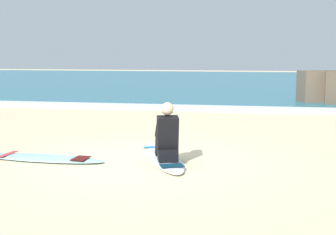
% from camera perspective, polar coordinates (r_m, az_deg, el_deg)
% --- Properties ---
extents(ground_plane, '(80.00, 80.00, 0.00)m').
position_cam_1_polar(ground_plane, '(7.80, -2.94, -5.45)').
color(ground_plane, beige).
extents(sea, '(80.00, 28.00, 0.10)m').
position_cam_1_polar(sea, '(28.37, 7.05, 4.40)').
color(sea, teal).
rests_on(sea, ground).
extents(breaking_foam, '(80.00, 0.90, 0.11)m').
position_cam_1_polar(breaking_foam, '(14.77, 3.63, 1.16)').
color(breaking_foam, white).
rests_on(breaking_foam, ground).
extents(surfboard_main, '(1.40, 2.46, 0.08)m').
position_cam_1_polar(surfboard_main, '(7.98, -0.67, -4.88)').
color(surfboard_main, silver).
rests_on(surfboard_main, ground).
extents(surfer_seated, '(0.52, 0.77, 0.95)m').
position_cam_1_polar(surfer_seated, '(7.57, -0.11, -2.49)').
color(surfer_seated, black).
rests_on(surfer_seated, surfboard_main).
extents(surfboard_spare_near, '(2.30, 0.65, 0.08)m').
position_cam_1_polar(surfboard_spare_near, '(8.17, -15.37, -4.85)').
color(surfboard_spare_near, '#9ED1E5').
rests_on(surfboard_spare_near, ground).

